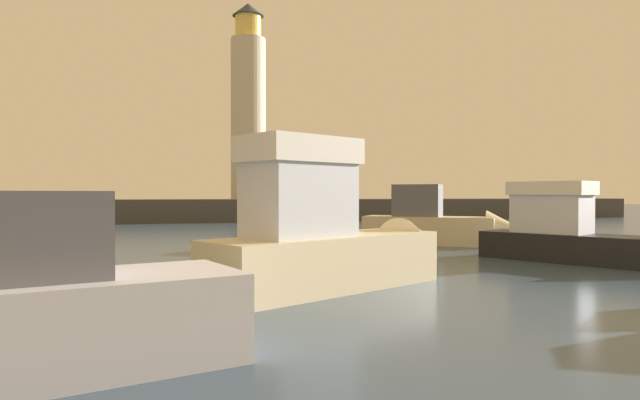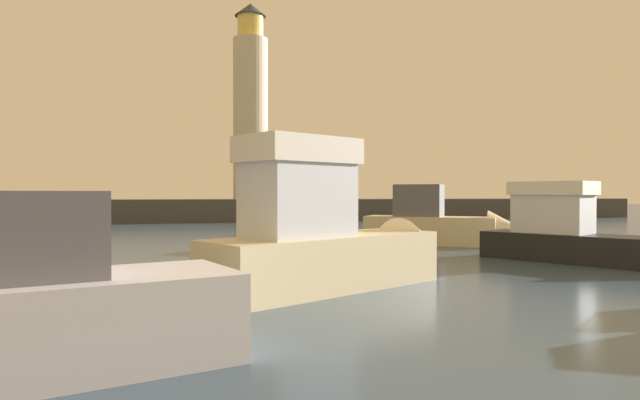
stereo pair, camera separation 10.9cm
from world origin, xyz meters
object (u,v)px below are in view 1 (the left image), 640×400
motorboat_0 (443,225)px  motorboat_6 (590,236)px  lighthouse (248,107)px  motorboat_3 (340,239)px

motorboat_0 → motorboat_6: (1.75, -8.51, -0.01)m
lighthouse → motorboat_3: size_ratio=2.20×
motorboat_0 → motorboat_3: motorboat_3 is taller
lighthouse → motorboat_0: size_ratio=2.47×
motorboat_0 → motorboat_6: motorboat_0 is taller
motorboat_0 → motorboat_3: (-8.95, -11.18, 0.33)m
motorboat_0 → motorboat_6: bearing=-78.4°
motorboat_3 → motorboat_0: bearing=51.3°
lighthouse → motorboat_3: lighthouse is taller
lighthouse → motorboat_3: (-2.39, -39.47, -9.87)m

